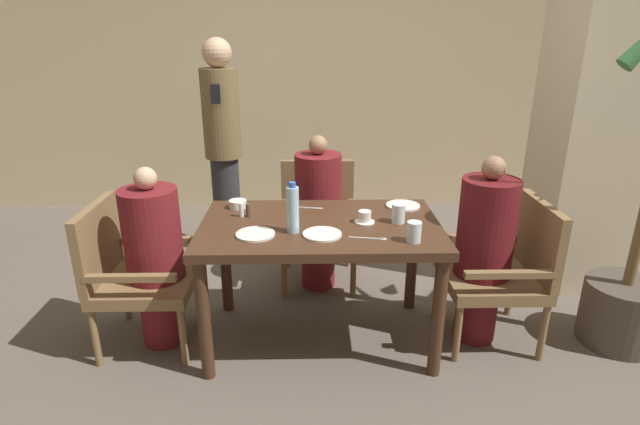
{
  "coord_description": "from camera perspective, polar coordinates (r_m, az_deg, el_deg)",
  "views": [
    {
      "loc": [
        -0.05,
        -2.59,
        1.76
      ],
      "look_at": [
        0.0,
        0.04,
        0.8
      ],
      "focal_mm": 28.0,
      "sensor_mm": 36.0,
      "label": 1
    }
  ],
  "objects": [
    {
      "name": "knife_beside_plate",
      "position": [
        3.02,
        -1.4,
        0.54
      ],
      "size": [
        0.21,
        0.05,
        0.0
      ],
      "color": "silver",
      "rests_on": "dining_table"
    },
    {
      "name": "chair_left_side",
      "position": [
        3.07,
        -20.68,
        -6.2
      ],
      "size": [
        0.55,
        0.54,
        0.86
      ],
      "color": "brown",
      "rests_on": "ground_plane"
    },
    {
      "name": "plate_dessert_center",
      "position": [
        2.65,
        -7.4,
        -2.47
      ],
      "size": [
        0.21,
        0.21,
        0.01
      ],
      "color": "white",
      "rests_on": "dining_table"
    },
    {
      "name": "pillar_stone",
      "position": [
        3.9,
        29.14,
        11.61
      ],
      "size": [
        0.6,
        0.6,
        2.7
      ],
      "color": "beige",
      "rests_on": "ground_plane"
    },
    {
      "name": "ground_plane",
      "position": [
        3.14,
        0.02,
        -14.07
      ],
      "size": [
        16.0,
        16.0,
        0.0
      ],
      "primitive_type": "plane",
      "color": "#60564C"
    },
    {
      "name": "water_bottle",
      "position": [
        2.62,
        -3.13,
        0.37
      ],
      "size": [
        0.07,
        0.07,
        0.28
      ],
      "color": "#A3C6DB",
      "rests_on": "dining_table"
    },
    {
      "name": "diner_in_right_chair",
      "position": [
        3.02,
        18.19,
        -4.06
      ],
      "size": [
        0.32,
        0.32,
        1.13
      ],
      "color": "#5B1419",
      "rests_on": "ground_plane"
    },
    {
      "name": "salt_shaker",
      "position": [
        2.91,
        -8.96,
        0.29
      ],
      "size": [
        0.03,
        0.03,
        0.08
      ],
      "color": "white",
      "rests_on": "dining_table"
    },
    {
      "name": "fork_beside_plate",
      "position": [
        2.59,
        5.91,
        -2.97
      ],
      "size": [
        0.2,
        0.05,
        0.0
      ],
      "color": "silver",
      "rests_on": "dining_table"
    },
    {
      "name": "teacup_with_saucer",
      "position": [
        2.8,
        5.12,
        -0.58
      ],
      "size": [
        0.11,
        0.11,
        0.07
      ],
      "color": "white",
      "rests_on": "dining_table"
    },
    {
      "name": "bowl_small",
      "position": [
        3.06,
        -9.38,
        0.96
      ],
      "size": [
        0.11,
        0.11,
        0.05
      ],
      "color": "white",
      "rests_on": "dining_table"
    },
    {
      "name": "pepper_shaker",
      "position": [
        2.9,
        -8.2,
        0.26
      ],
      "size": [
        0.03,
        0.03,
        0.08
      ],
      "color": "#4C3D2D",
      "rests_on": "dining_table"
    },
    {
      "name": "glass_tall_near",
      "position": [
        2.57,
        10.69,
        -2.19
      ],
      "size": [
        0.07,
        0.07,
        0.11
      ],
      "color": "silver",
      "rests_on": "dining_table"
    },
    {
      "name": "plate_main_left",
      "position": [
        2.62,
        0.25,
        -2.5
      ],
      "size": [
        0.21,
        0.21,
        0.01
      ],
      "color": "white",
      "rests_on": "dining_table"
    },
    {
      "name": "dining_table",
      "position": [
        2.82,
        0.02,
        -3.14
      ],
      "size": [
        1.34,
        0.82,
        0.75
      ],
      "color": "#422819",
      "rests_on": "ground_plane"
    },
    {
      "name": "glass_tall_mid",
      "position": [
        2.81,
        8.95,
        -0.11
      ],
      "size": [
        0.07,
        0.07,
        0.11
      ],
      "color": "silver",
      "rests_on": "dining_table"
    },
    {
      "name": "chair_far_side",
      "position": [
        3.65,
        -0.25,
        -0.66
      ],
      "size": [
        0.54,
        0.55,
        0.86
      ],
      "color": "brown",
      "rests_on": "ground_plane"
    },
    {
      "name": "chair_right_side",
      "position": [
        3.11,
        20.44,
        -5.84
      ],
      "size": [
        0.55,
        0.54,
        0.86
      ],
      "color": "brown",
      "rests_on": "ground_plane"
    },
    {
      "name": "wall_back",
      "position": [
        5.12,
        -0.59,
        16.09
      ],
      "size": [
        8.0,
        0.06,
        2.8
      ],
      "color": "#C6B289",
      "rests_on": "ground_plane"
    },
    {
      "name": "standing_host",
      "position": [
        4.07,
        -11.03,
        7.86
      ],
      "size": [
        0.29,
        0.33,
        1.72
      ],
      "color": "#2D2D33",
      "rests_on": "ground_plane"
    },
    {
      "name": "plate_main_right",
      "position": [
        3.09,
        9.47,
        0.78
      ],
      "size": [
        0.21,
        0.21,
        0.01
      ],
      "color": "white",
      "rests_on": "dining_table"
    },
    {
      "name": "potted_palm",
      "position": [
        3.34,
        32.33,
        -4.11
      ],
      "size": [
        0.58,
        0.58,
        2.05
      ],
      "color": "#4C4238",
      "rests_on": "ground_plane"
    },
    {
      "name": "diner_in_left_chair",
      "position": [
        3.0,
        -18.33,
        -4.8
      ],
      "size": [
        0.32,
        0.32,
        1.08
      ],
      "color": "maroon",
      "rests_on": "ground_plane"
    },
    {
      "name": "diner_in_far_chair",
      "position": [
        3.48,
        -0.21,
        0.06
      ],
      "size": [
        0.32,
        0.32,
        1.11
      ],
      "color": "maroon",
      "rests_on": "ground_plane"
    }
  ]
}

